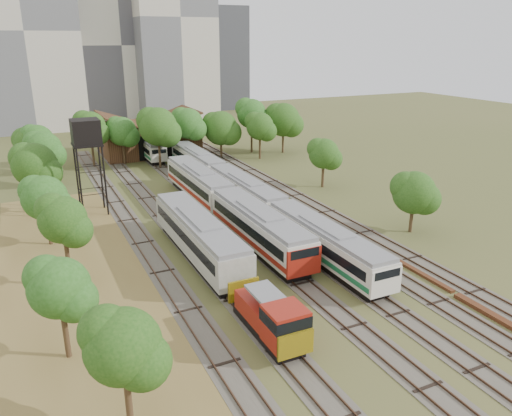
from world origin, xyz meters
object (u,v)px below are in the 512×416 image
shunter_locomotive (273,319)px  water_tower (86,135)px  railcar_red_set (225,203)px  railcar_green_set (246,193)px

shunter_locomotive → water_tower: (-6.94, 32.28, 7.71)m
railcar_red_set → water_tower: bearing=144.7°
railcar_red_set → shunter_locomotive: bearing=-104.6°
shunter_locomotive → water_tower: water_tower is taller
railcar_red_set → shunter_locomotive: (-6.00, -23.10, -0.51)m
railcar_green_set → water_tower: (-16.94, 5.88, 7.41)m
water_tower → shunter_locomotive: bearing=-77.9°
railcar_green_set → water_tower: bearing=160.9°
shunter_locomotive → railcar_green_set: bearing=69.3°
railcar_red_set → railcar_green_set: 5.19m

